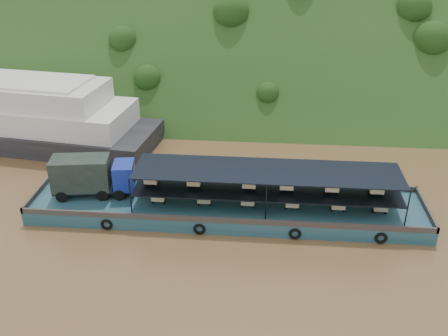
{
  "coord_description": "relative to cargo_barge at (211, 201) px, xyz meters",
  "views": [
    {
      "loc": [
        1.58,
        -38.0,
        24.26
      ],
      "look_at": [
        -2.0,
        3.0,
        3.2
      ],
      "focal_mm": 40.0,
      "sensor_mm": 36.0,
      "label": 1
    }
  ],
  "objects": [
    {
      "name": "hillside",
      "position": [
        2.9,
        35.72,
        -1.22
      ],
      "size": [
        140.0,
        39.6,
        39.6
      ],
      "primitive_type": "cube",
      "rotation": [
        0.79,
        0.0,
        0.0
      ],
      "color": "#1A3513",
      "rests_on": "ground"
    },
    {
      "name": "cargo_barge",
      "position": [
        0.0,
        0.0,
        0.0
      ],
      "size": [
        35.0,
        7.18,
        4.9
      ],
      "color": "#16414E",
      "rests_on": "ground"
    },
    {
      "name": "ground",
      "position": [
        2.9,
        -0.28,
        -1.22
      ],
      "size": [
        160.0,
        160.0,
        0.0
      ],
      "primitive_type": "plane",
      "color": "brown",
      "rests_on": "ground"
    }
  ]
}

